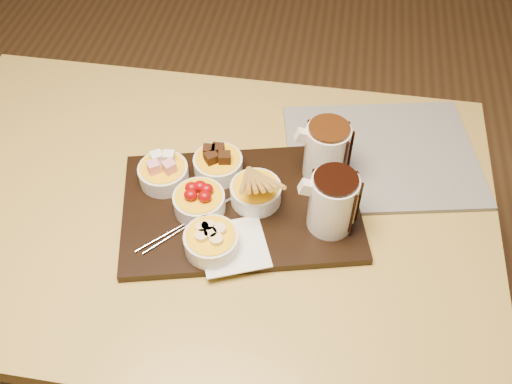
# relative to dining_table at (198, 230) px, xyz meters

# --- Properties ---
(ground) EXTENTS (5.00, 5.00, 0.00)m
(ground) POSITION_rel_dining_table_xyz_m (0.00, 0.00, -0.65)
(ground) COLOR brown
(ground) RESTS_ON ground
(dining_table) EXTENTS (1.20, 0.80, 0.75)m
(dining_table) POSITION_rel_dining_table_xyz_m (0.00, 0.00, 0.00)
(dining_table) COLOR #B89B44
(dining_table) RESTS_ON ground
(serving_board) EXTENTS (0.52, 0.40, 0.02)m
(serving_board) POSITION_rel_dining_table_xyz_m (0.10, -0.01, 0.11)
(serving_board) COLOR black
(serving_board) RESTS_ON dining_table
(napkin) EXTENTS (0.16, 0.16, 0.00)m
(napkin) POSITION_rel_dining_table_xyz_m (0.10, -0.11, 0.12)
(napkin) COLOR white
(napkin) RESTS_ON serving_board
(bowl_marshmallows) EXTENTS (0.10, 0.10, 0.04)m
(bowl_marshmallows) POSITION_rel_dining_table_xyz_m (-0.07, 0.03, 0.14)
(bowl_marshmallows) COLOR silver
(bowl_marshmallows) RESTS_ON serving_board
(bowl_cake) EXTENTS (0.10, 0.10, 0.04)m
(bowl_cake) POSITION_rel_dining_table_xyz_m (0.04, 0.07, 0.14)
(bowl_cake) COLOR silver
(bowl_cake) RESTS_ON serving_board
(bowl_strawberries) EXTENTS (0.10, 0.10, 0.04)m
(bowl_strawberries) POSITION_rel_dining_table_xyz_m (0.02, -0.03, 0.14)
(bowl_strawberries) COLOR silver
(bowl_strawberries) RESTS_ON serving_board
(bowl_biscotti) EXTENTS (0.10, 0.10, 0.04)m
(bowl_biscotti) POSITION_rel_dining_table_xyz_m (0.12, 0.01, 0.14)
(bowl_biscotti) COLOR silver
(bowl_biscotti) RESTS_ON serving_board
(bowl_bananas) EXTENTS (0.10, 0.10, 0.04)m
(bowl_bananas) POSITION_rel_dining_table_xyz_m (0.06, -0.12, 0.14)
(bowl_bananas) COLOR silver
(bowl_bananas) RESTS_ON serving_board
(pitcher_dark_chocolate) EXTENTS (0.11, 0.11, 0.12)m
(pitcher_dark_chocolate) POSITION_rel_dining_table_xyz_m (0.27, -0.03, 0.18)
(pitcher_dark_chocolate) COLOR silver
(pitcher_dark_chocolate) RESTS_ON serving_board
(pitcher_milk_chocolate) EXTENTS (0.11, 0.11, 0.12)m
(pitcher_milk_chocolate) POSITION_rel_dining_table_xyz_m (0.25, 0.10, 0.18)
(pitcher_milk_chocolate) COLOR silver
(pitcher_milk_chocolate) RESTS_ON serving_board
(fondue_skewers) EXTENTS (0.21, 0.20, 0.01)m
(fondue_skewers) POSITION_rel_dining_table_xyz_m (0.02, -0.06, 0.12)
(fondue_skewers) COLOR silver
(fondue_skewers) RESTS_ON serving_board
(newspaper) EXTENTS (0.46, 0.39, 0.01)m
(newspaper) POSITION_rel_dining_table_xyz_m (0.37, 0.19, 0.10)
(newspaper) COLOR beige
(newspaper) RESTS_ON dining_table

